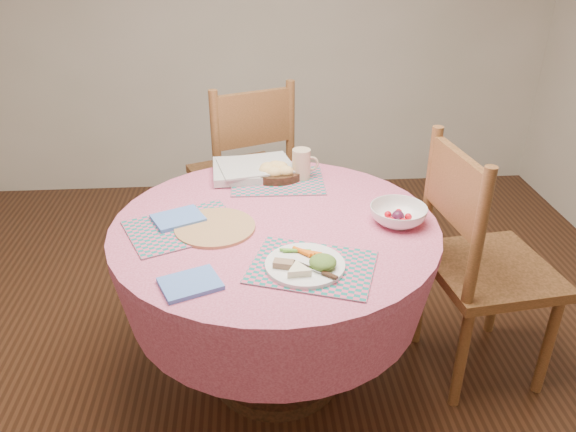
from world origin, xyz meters
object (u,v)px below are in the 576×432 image
object	(u,v)px
dining_table	(275,267)
bread_bowl	(276,171)
latte_mug	(302,164)
wicker_trivet	(215,227)
chair_right	(479,261)
dinner_plate	(307,264)
fruit_bowl	(398,215)
chair_back	(245,171)

from	to	relation	value
dining_table	bread_bowl	distance (m)	0.47
bread_bowl	latte_mug	xyz separation A→B (m)	(0.12, -0.01, 0.03)
wicker_trivet	chair_right	bearing A→B (deg)	0.66
chair_right	bread_bowl	size ratio (longest dim) A/B	4.60
dinner_plate	latte_mug	world-z (taller)	latte_mug
chair_right	fruit_bowl	world-z (taller)	chair_right
chair_right	chair_back	distance (m)	1.35
chair_right	wicker_trivet	distance (m)	1.06
dining_table	chair_back	size ratio (longest dim) A/B	1.17
latte_mug	dinner_plate	bearing A→B (deg)	-94.02
dining_table	bread_bowl	size ratio (longest dim) A/B	5.39
dinner_plate	chair_right	bearing A→B (deg)	22.83
bread_bowl	wicker_trivet	bearing A→B (deg)	-120.05
dining_table	chair_right	bearing A→B (deg)	-0.90
bread_bowl	dining_table	bearing A→B (deg)	-93.57
chair_right	dinner_plate	size ratio (longest dim) A/B	4.01
fruit_bowl	dinner_plate	bearing A→B (deg)	-141.92
dining_table	fruit_bowl	bearing A→B (deg)	-3.31
chair_back	bread_bowl	bearing A→B (deg)	82.86
dining_table	dinner_plate	world-z (taller)	dinner_plate
dining_table	chair_right	xyz separation A→B (m)	(0.82, -0.01, -0.00)
chair_right	wicker_trivet	world-z (taller)	chair_right
chair_right	latte_mug	xyz separation A→B (m)	(-0.68, 0.41, 0.27)
fruit_bowl	dining_table	bearing A→B (deg)	176.69
fruit_bowl	wicker_trivet	bearing A→B (deg)	179.84
bread_bowl	fruit_bowl	world-z (taller)	bread_bowl
dinner_plate	latte_mug	size ratio (longest dim) A/B	2.00
wicker_trivet	fruit_bowl	world-z (taller)	fruit_bowl
dining_table	latte_mug	distance (m)	0.50
chair_right	fruit_bowl	bearing A→B (deg)	85.11
wicker_trivet	fruit_bowl	xyz separation A→B (m)	(0.69, -0.00, 0.03)
dining_table	dinner_plate	distance (m)	0.40
fruit_bowl	chair_back	bearing A→B (deg)	120.52
latte_mug	chair_back	bearing A→B (deg)	114.77
bread_bowl	latte_mug	distance (m)	0.12
chair_right	wicker_trivet	size ratio (longest dim) A/B	3.53
dining_table	latte_mug	xyz separation A→B (m)	(0.14, 0.40, 0.27)
dining_table	wicker_trivet	xyz separation A→B (m)	(-0.22, -0.02, 0.20)
bread_bowl	fruit_bowl	distance (m)	0.62
wicker_trivet	bread_bowl	distance (m)	0.50
latte_mug	fruit_bowl	size ratio (longest dim) A/B	0.57
wicker_trivet	fruit_bowl	distance (m)	0.69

